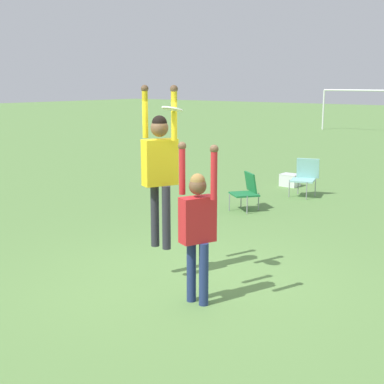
{
  "coord_description": "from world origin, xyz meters",
  "views": [
    {
      "loc": [
        4.47,
        -5.55,
        2.76
      ],
      "look_at": [
        0.06,
        -0.02,
        1.3
      ],
      "focal_mm": 50.0,
      "sensor_mm": 36.0,
      "label": 1
    }
  ],
  "objects": [
    {
      "name": "camping_chair_1",
      "position": [
        -1.4,
        6.26,
        0.52
      ],
      "size": [
        0.69,
        0.75,
        0.92
      ],
      "rotation": [
        0.0,
        0.0,
        3.47
      ],
      "color": "gray",
      "rests_on": "ground_plane"
    },
    {
      "name": "soccer_goal",
      "position": [
        -5.82,
        24.18,
        1.84
      ],
      "size": [
        7.1,
        0.1,
        2.35
      ],
      "color": "white",
      "rests_on": "ground_plane"
    },
    {
      "name": "camping_chair_2",
      "position": [
        -1.73,
        4.16,
        0.46
      ],
      "size": [
        0.75,
        0.83,
        0.81
      ],
      "rotation": [
        0.0,
        0.0,
        2.51
      ],
      "color": "gray",
      "rests_on": "ground_plane"
    },
    {
      "name": "frisbee",
      "position": [
        -0.06,
        -0.27,
        2.42
      ],
      "size": [
        0.27,
        0.27,
        0.08
      ],
      "color": "white"
    },
    {
      "name": "ground_plane",
      "position": [
        0.0,
        0.0,
        0.0
      ],
      "size": [
        120.0,
        120.0,
        0.0
      ],
      "primitive_type": "plane",
      "color": "#608C47"
    },
    {
      "name": "person_defending",
      "position": [
        0.55,
        -0.52,
        1.08
      ],
      "size": [
        0.59,
        0.48,
        2.04
      ],
      "rotation": [
        0.0,
        0.0,
        -1.96
      ],
      "color": "navy",
      "rests_on": "ground_plane"
    },
    {
      "name": "person_jumping",
      "position": [
        -0.42,
        -0.12,
        1.67
      ],
      "size": [
        0.63,
        0.52,
        2.27
      ],
      "rotation": [
        0.0,
        0.0,
        1.18
      ],
      "color": "#2D2D38",
      "rests_on": "ground_plane"
    },
    {
      "name": "cooler_box",
      "position": [
        -2.29,
        7.17,
        0.17
      ],
      "size": [
        0.47,
        0.38,
        0.33
      ],
      "color": "white",
      "rests_on": "ground_plane"
    }
  ]
}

